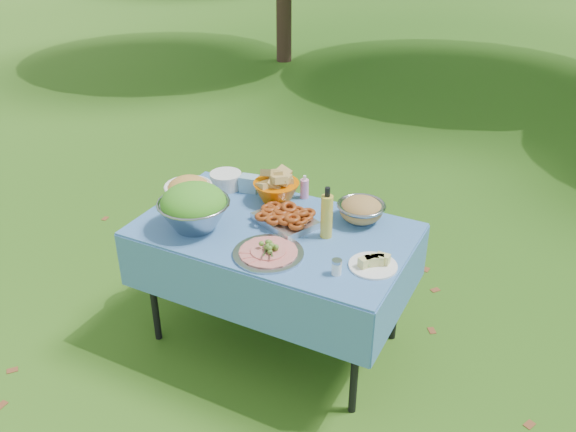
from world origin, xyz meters
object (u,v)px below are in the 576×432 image
object	(u,v)px
picnic_table	(275,286)
plate_stack	(226,180)
charcuterie_platter	(268,248)
salad_bowl	(194,207)
oil_bottle	(327,212)
bread_bowl	(276,187)
pasta_bowl_steel	(361,209)

from	to	relation	value
picnic_table	plate_stack	size ratio (longest dim) A/B	7.63
picnic_table	charcuterie_platter	world-z (taller)	charcuterie_platter
salad_bowl	charcuterie_platter	xyz separation A→B (m)	(0.48, -0.05, -0.08)
salad_bowl	charcuterie_platter	size ratio (longest dim) A/B	1.07
picnic_table	oil_bottle	xyz separation A→B (m)	(0.28, 0.05, 0.52)
bread_bowl	picnic_table	bearing A→B (deg)	-64.26
picnic_table	charcuterie_platter	size ratio (longest dim) A/B	4.07
plate_stack	oil_bottle	xyz separation A→B (m)	(0.77, -0.25, 0.10)
charcuterie_platter	bread_bowl	bearing A→B (deg)	114.09
plate_stack	oil_bottle	size ratio (longest dim) A/B	0.67
salad_bowl	plate_stack	bearing A→B (deg)	102.88
pasta_bowl_steel	oil_bottle	bearing A→B (deg)	-112.85
picnic_table	pasta_bowl_steel	bearing A→B (deg)	37.17
picnic_table	bread_bowl	size ratio (longest dim) A/B	5.49
plate_stack	bread_bowl	world-z (taller)	bread_bowl
salad_bowl	plate_stack	distance (m)	0.51
plate_stack	oil_bottle	world-z (taller)	oil_bottle
bread_bowl	pasta_bowl_steel	size ratio (longest dim) A/B	1.03
picnic_table	charcuterie_platter	xyz separation A→B (m)	(0.10, -0.24, 0.42)
salad_bowl	bread_bowl	world-z (taller)	salad_bowl
salad_bowl	charcuterie_platter	distance (m)	0.49
charcuterie_platter	oil_bottle	world-z (taller)	oil_bottle
bread_bowl	oil_bottle	xyz separation A→B (m)	(0.42, -0.24, 0.05)
salad_bowl	bread_bowl	bearing A→B (deg)	62.93
salad_bowl	oil_bottle	xyz separation A→B (m)	(0.66, 0.24, 0.02)
bread_bowl	pasta_bowl_steel	world-z (taller)	bread_bowl
picnic_table	pasta_bowl_steel	world-z (taller)	pasta_bowl_steel
pasta_bowl_steel	oil_bottle	distance (m)	0.27
picnic_table	plate_stack	bearing A→B (deg)	148.58
pasta_bowl_steel	picnic_table	bearing A→B (deg)	-142.83
salad_bowl	pasta_bowl_steel	world-z (taller)	salad_bowl
salad_bowl	oil_bottle	size ratio (longest dim) A/B	1.33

